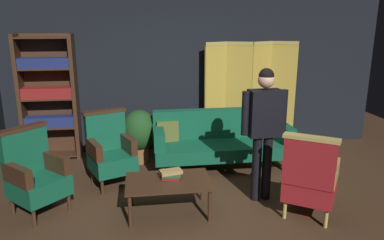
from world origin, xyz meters
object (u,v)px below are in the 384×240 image
(folding_screen, at_px, (249,94))
(armchair_wing_left, at_px, (35,173))
(potted_plant, at_px, (139,132))
(book_tan_leather, at_px, (171,172))
(book_red_leather, at_px, (171,177))
(armchair_gilt_accent, at_px, (310,178))
(coffee_table, at_px, (168,184))
(standing_figure, at_px, (264,123))
(bookshelf, at_px, (49,96))
(book_green_cloth, at_px, (171,174))
(armchair_wing_right, at_px, (110,150))
(velvet_couch, at_px, (221,139))

(folding_screen, distance_m, armchair_wing_left, 3.78)
(potted_plant, bearing_deg, book_tan_leather, -77.71)
(book_red_leather, bearing_deg, armchair_gilt_accent, -13.59)
(coffee_table, distance_m, book_red_leather, 0.10)
(standing_figure, relative_size, potted_plant, 1.96)
(standing_figure, bearing_deg, armchair_gilt_accent, -51.26)
(folding_screen, xyz_separation_m, bookshelf, (-3.39, -0.09, 0.07))
(armchair_gilt_accent, distance_m, book_tan_leather, 1.63)
(standing_figure, bearing_deg, armchair_wing_left, 178.41)
(armchair_gilt_accent, bearing_deg, coffee_table, 168.97)
(coffee_table, xyz_separation_m, book_green_cloth, (0.04, 0.07, 0.09))
(armchair_gilt_accent, relative_size, standing_figure, 0.61)
(armchair_gilt_accent, relative_size, book_tan_leather, 4.01)
(coffee_table, xyz_separation_m, armchair_wing_right, (-0.74, 0.96, 0.12))
(armchair_gilt_accent, relative_size, book_red_leather, 4.89)
(book_tan_leather, bearing_deg, folding_screen, 53.47)
(potted_plant, relative_size, book_green_cloth, 3.92)
(armchair_gilt_accent, distance_m, potted_plant, 2.82)
(book_red_leather, distance_m, book_tan_leather, 0.06)
(folding_screen, height_order, coffee_table, folding_screen)
(armchair_wing_left, relative_size, book_red_leather, 4.89)
(armchair_wing_right, bearing_deg, potted_plant, 61.78)
(armchair_wing_left, distance_m, book_green_cloth, 1.62)
(book_green_cloth, bearing_deg, potted_plant, 102.29)
(book_red_leather, bearing_deg, armchair_wing_right, 130.86)
(bookshelf, bearing_deg, standing_figure, -33.09)
(book_tan_leather, bearing_deg, armchair_wing_left, 172.75)
(velvet_couch, distance_m, armchair_wing_left, 2.75)
(bookshelf, distance_m, potted_plant, 1.59)
(coffee_table, xyz_separation_m, book_red_leather, (0.04, 0.07, 0.06))
(bookshelf, height_order, book_tan_leather, bookshelf)
(folding_screen, relative_size, bookshelf, 0.93)
(bookshelf, relative_size, book_tan_leather, 7.91)
(bookshelf, bearing_deg, velvet_couch, -15.41)
(folding_screen, distance_m, coffee_table, 2.82)
(coffee_table, relative_size, book_green_cloth, 4.50)
(armchair_gilt_accent, relative_size, potted_plant, 1.20)
(potted_plant, height_order, book_red_leather, potted_plant)
(bookshelf, xyz_separation_m, standing_figure, (2.97, -1.93, -0.03))
(bookshelf, relative_size, book_red_leather, 9.63)
(armchair_wing_left, xyz_separation_m, book_tan_leather, (1.61, -0.20, 0.01))
(standing_figure, relative_size, book_green_cloth, 7.67)
(armchair_gilt_accent, bearing_deg, potted_plant, 133.53)
(velvet_couch, xyz_separation_m, book_tan_leather, (-0.90, -1.32, 0.05))
(folding_screen, xyz_separation_m, book_red_leather, (-1.60, -2.15, -0.55))
(armchair_wing_left, height_order, book_green_cloth, armchair_wing_left)
(standing_figure, xyz_separation_m, book_tan_leather, (-1.17, -0.13, -0.52))
(coffee_table, bearing_deg, potted_plant, 100.61)
(bookshelf, xyz_separation_m, armchair_wing_left, (0.19, -1.86, -0.57))
(armchair_wing_right, bearing_deg, standing_figure, -21.53)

